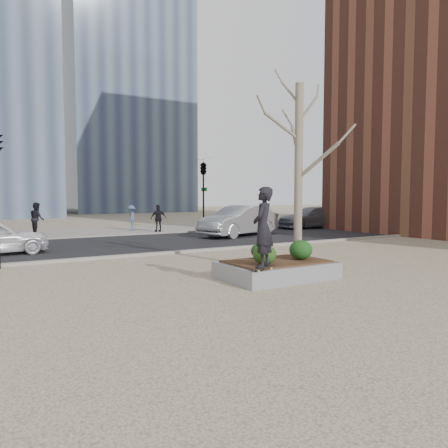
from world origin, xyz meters
TOP-DOWN VIEW (x-y plane):
  - ground at (0.00, 0.00)m, footprint 120.00×120.00m
  - street at (0.00, 10.00)m, footprint 60.00×8.00m
  - far_sidewalk at (0.00, 17.00)m, footprint 60.00×6.00m
  - planter at (1.00, 0.00)m, footprint 3.00×2.00m
  - planter_mulch at (1.00, 0.00)m, footprint 2.70×1.70m
  - sycamore_tree at (2.00, 0.30)m, footprint 2.80×2.80m
  - shrub_left at (0.30, -0.39)m, footprint 0.61×0.61m
  - shrub_middle at (0.80, 0.51)m, footprint 0.53×0.53m
  - shrub_right at (1.70, -0.19)m, footprint 0.64×0.64m
  - skateboard at (-0.10, -0.87)m, footprint 0.80×0.43m
  - skateboarder at (-0.10, -0.87)m, footprint 0.86×0.82m
  - car_silver at (6.53, 10.50)m, footprint 5.33×3.22m
  - car_third at (13.75, 12.71)m, footprint 5.16×2.69m
  - pedestrian_a at (-2.85, 17.08)m, footprint 0.79×0.96m
  - pedestrian_b at (2.62, 16.95)m, footprint 1.03×1.18m
  - pedestrian_c at (3.71, 15.15)m, footprint 0.98×0.45m
  - traffic_light_far at (6.50, 14.60)m, footprint 0.60×2.48m
  - building_glass_b at (12.00, 48.00)m, footprint 15.00×15.00m

SIDE VIEW (x-z plane):
  - ground at x=0.00m, z-range 0.00..0.00m
  - street at x=0.00m, z-range 0.00..0.02m
  - far_sidewalk at x=0.00m, z-range 0.00..0.02m
  - planter at x=1.00m, z-range 0.00..0.45m
  - planter_mulch at x=1.00m, z-range 0.45..0.49m
  - skateboard at x=-0.10m, z-range 0.45..0.53m
  - shrub_middle at x=0.80m, z-range 0.49..0.94m
  - car_third at x=13.75m, z-range 0.02..1.45m
  - shrub_left at x=0.30m, z-range 0.49..1.01m
  - shrub_right at x=1.70m, z-range 0.49..1.04m
  - pedestrian_b at x=2.62m, z-range 0.02..1.61m
  - pedestrian_c at x=3.71m, z-range 0.02..1.67m
  - car_silver at x=6.53m, z-range 0.02..1.68m
  - pedestrian_a at x=-2.85m, z-range 0.02..1.84m
  - skateboarder at x=-0.10m, z-range 0.52..2.50m
  - traffic_light_far at x=6.50m, z-range 0.00..4.50m
  - sycamore_tree at x=2.00m, z-range 0.49..7.09m
  - building_glass_b at x=12.00m, z-range 0.00..55.00m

